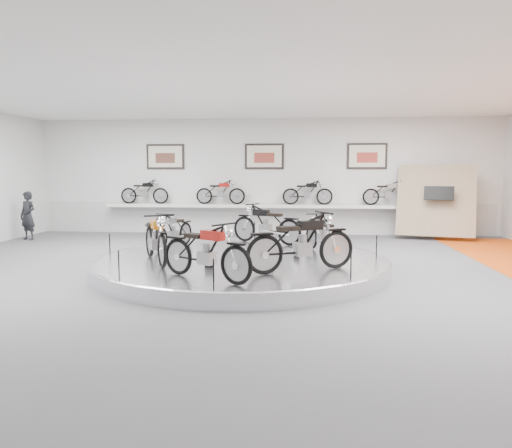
# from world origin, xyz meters

# --- Properties ---
(floor) EXTENTS (16.00, 16.00, 0.00)m
(floor) POSITION_xyz_m (0.00, 0.00, 0.00)
(floor) COLOR #4D4D4F
(floor) RESTS_ON ground
(ceiling) EXTENTS (16.00, 16.00, 0.00)m
(ceiling) POSITION_xyz_m (0.00, 0.00, 4.00)
(ceiling) COLOR white
(ceiling) RESTS_ON wall_back
(wall_back) EXTENTS (16.00, 0.00, 16.00)m
(wall_back) POSITION_xyz_m (0.00, 7.00, 2.00)
(wall_back) COLOR silver
(wall_back) RESTS_ON floor
(wall_front) EXTENTS (16.00, 0.00, 16.00)m
(wall_front) POSITION_xyz_m (0.00, -7.00, 2.00)
(wall_front) COLOR silver
(wall_front) RESTS_ON floor
(dado_band) EXTENTS (15.68, 0.04, 1.10)m
(dado_band) POSITION_xyz_m (0.00, 6.98, 0.55)
(dado_band) COLOR #BCBCBA
(dado_band) RESTS_ON floor
(display_platform) EXTENTS (6.40, 6.40, 0.30)m
(display_platform) POSITION_xyz_m (0.00, 0.30, 0.15)
(display_platform) COLOR silver
(display_platform) RESTS_ON floor
(platform_rim) EXTENTS (6.40, 6.40, 0.10)m
(platform_rim) POSITION_xyz_m (0.00, 0.30, 0.27)
(platform_rim) COLOR #B2B2BA
(platform_rim) RESTS_ON display_platform
(shelf) EXTENTS (11.00, 0.55, 0.10)m
(shelf) POSITION_xyz_m (0.00, 6.70, 1.00)
(shelf) COLOR silver
(shelf) RESTS_ON wall_back
(poster_left) EXTENTS (1.35, 0.06, 0.88)m
(poster_left) POSITION_xyz_m (-3.50, 6.96, 2.70)
(poster_left) COLOR beige
(poster_left) RESTS_ON wall_back
(poster_center) EXTENTS (1.35, 0.06, 0.88)m
(poster_center) POSITION_xyz_m (0.00, 6.96, 2.70)
(poster_center) COLOR beige
(poster_center) RESTS_ON wall_back
(poster_right) EXTENTS (1.35, 0.06, 0.88)m
(poster_right) POSITION_xyz_m (3.50, 6.96, 2.70)
(poster_right) COLOR beige
(poster_right) RESTS_ON wall_back
(display_panel) EXTENTS (2.56, 1.52, 2.30)m
(display_panel) POSITION_xyz_m (5.60, 6.10, 1.25)
(display_panel) COLOR #998165
(display_panel) RESTS_ON floor
(shelf_bike_a) EXTENTS (1.22, 0.43, 0.73)m
(shelf_bike_a) POSITION_xyz_m (-4.20, 6.70, 1.42)
(shelf_bike_a) COLOR black
(shelf_bike_a) RESTS_ON shelf
(shelf_bike_b) EXTENTS (1.22, 0.43, 0.73)m
(shelf_bike_b) POSITION_xyz_m (-1.50, 6.70, 1.42)
(shelf_bike_b) COLOR maroon
(shelf_bike_b) RESTS_ON shelf
(shelf_bike_c) EXTENTS (1.22, 0.43, 0.73)m
(shelf_bike_c) POSITION_xyz_m (1.50, 6.70, 1.42)
(shelf_bike_c) COLOR black
(shelf_bike_c) RESTS_ON shelf
(shelf_bike_d) EXTENTS (1.22, 0.43, 0.73)m
(shelf_bike_d) POSITION_xyz_m (4.20, 6.70, 1.42)
(shelf_bike_d) COLOR #B7B8BC
(shelf_bike_d) RESTS_ON shelf
(bike_a) EXTENTS (1.11, 1.61, 0.90)m
(bike_a) POSITION_xyz_m (1.80, 1.15, 0.75)
(bike_a) COLOR black
(bike_a) RESTS_ON display_platform
(bike_b) EXTENTS (1.84, 1.40, 1.04)m
(bike_b) POSITION_xyz_m (0.39, 2.53, 0.82)
(bike_b) COLOR black
(bike_b) RESTS_ON display_platform
(bike_c) EXTENTS (0.92, 1.60, 0.89)m
(bike_c) POSITION_xyz_m (-1.83, 1.54, 0.74)
(bike_c) COLOR #B7B8BC
(bike_c) RESTS_ON display_platform
(bike_d) EXTENTS (1.35, 1.84, 1.03)m
(bike_d) POSITION_xyz_m (-1.71, -0.38, 0.82)
(bike_d) COLOR #AA5706
(bike_d) RESTS_ON display_platform
(bike_e) EXTENTS (1.80, 1.45, 1.02)m
(bike_e) POSITION_xyz_m (-0.34, -1.94, 0.81)
(bike_e) COLOR maroon
(bike_e) RESTS_ON display_platform
(bike_f) EXTENTS (2.00, 1.49, 1.12)m
(bike_f) POSITION_xyz_m (1.31, -1.06, 0.86)
(bike_f) COLOR black
(bike_f) RESTS_ON display_platform
(visitor) EXTENTS (0.65, 0.52, 1.55)m
(visitor) POSITION_xyz_m (-7.40, 4.72, 0.78)
(visitor) COLOR black
(visitor) RESTS_ON floor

